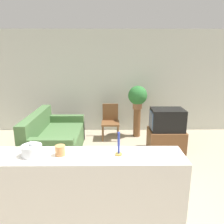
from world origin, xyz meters
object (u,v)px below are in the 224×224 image
at_px(couch, 54,140).
at_px(decorative_bowl, 32,150).
at_px(potted_plant, 138,96).
at_px(television, 167,120).
at_px(wooden_chair, 110,120).

relative_size(couch, decorative_bowl, 8.21).
distance_m(couch, potted_plant, 2.27).
relative_size(television, wooden_chair, 0.82).
xyz_separation_m(couch, television, (2.42, 0.12, 0.41)).
height_order(wooden_chair, potted_plant, potted_plant).
bearing_deg(wooden_chair, couch, -142.75).
bearing_deg(decorative_bowl, couch, 99.82).
distance_m(couch, wooden_chair, 1.52).
bearing_deg(television, couch, -177.15).
bearing_deg(television, wooden_chair, 146.91).
distance_m(television, wooden_chair, 1.47).
xyz_separation_m(potted_plant, decorative_bowl, (-1.48, -3.34, 0.07)).
bearing_deg(decorative_bowl, television, 50.46).
xyz_separation_m(couch, decorative_bowl, (0.40, -2.32, 0.83)).
distance_m(potted_plant, decorative_bowl, 3.65).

